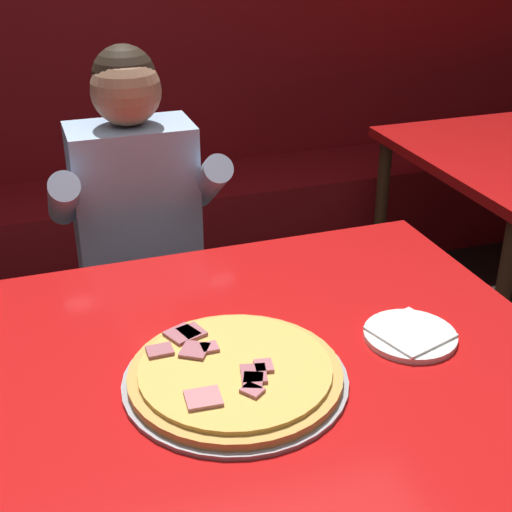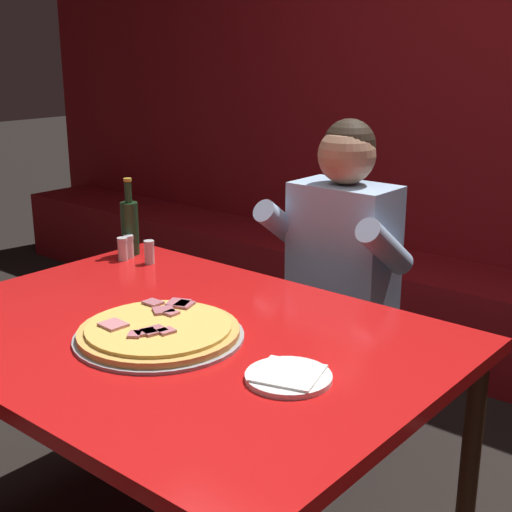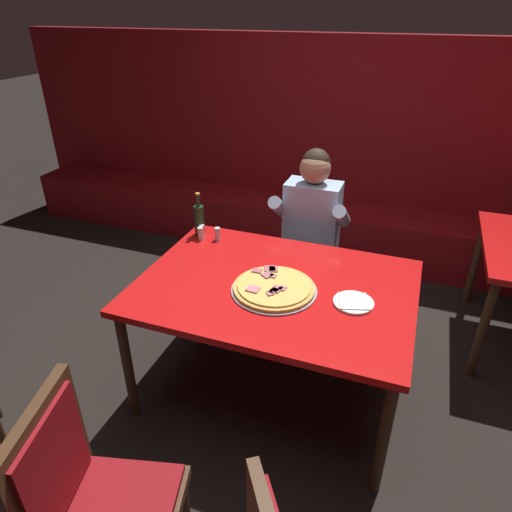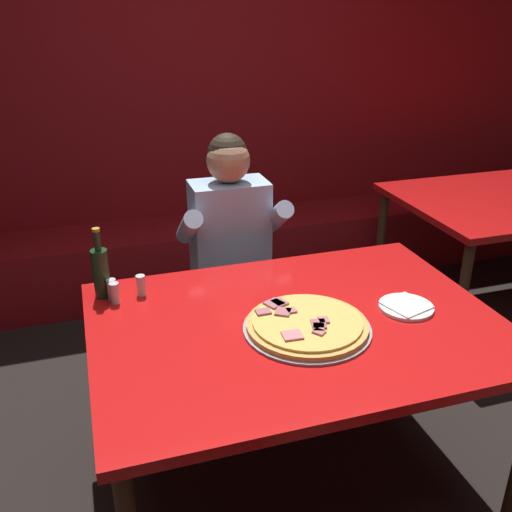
{
  "view_description": "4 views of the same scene",
  "coord_description": "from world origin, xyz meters",
  "px_view_note": "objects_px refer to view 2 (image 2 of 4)",
  "views": [
    {
      "loc": [
        -0.33,
        -1.21,
        1.65
      ],
      "look_at": [
        0.18,
        0.29,
        0.85
      ],
      "focal_mm": 50.0,
      "sensor_mm": 36.0,
      "label": 1
    },
    {
      "loc": [
        1.37,
        -1.27,
        1.53
      ],
      "look_at": [
        0.04,
        0.32,
        0.91
      ],
      "focal_mm": 50.0,
      "sensor_mm": 36.0,
      "label": 2
    },
    {
      "loc": [
        0.63,
        -2.03,
        2.12
      ],
      "look_at": [
        -0.19,
        0.19,
        0.8
      ],
      "focal_mm": 32.0,
      "sensor_mm": 36.0,
      "label": 3
    },
    {
      "loc": [
        -0.69,
        -1.7,
        1.85
      ],
      "look_at": [
        -0.11,
        0.17,
        0.97
      ],
      "focal_mm": 40.0,
      "sensor_mm": 36.0,
      "label": 4
    }
  ],
  "objects_px": {
    "plate_white_paper": "(288,376)",
    "beer_bottle": "(130,226)",
    "diner_seated_blue_shirt": "(330,277)",
    "shaker_oregano": "(123,250)",
    "shaker_red_pepper_flakes": "(149,253)",
    "shaker_black_pepper": "(129,248)",
    "pizza": "(159,332)",
    "main_dining_table": "(175,351)"
  },
  "relations": [
    {
      "from": "main_dining_table",
      "to": "shaker_red_pepper_flakes",
      "type": "height_order",
      "value": "shaker_red_pepper_flakes"
    },
    {
      "from": "plate_white_paper",
      "to": "beer_bottle",
      "type": "bearing_deg",
      "value": 157.5
    },
    {
      "from": "main_dining_table",
      "to": "shaker_black_pepper",
      "type": "distance_m",
      "value": 0.75
    },
    {
      "from": "plate_white_paper",
      "to": "shaker_black_pepper",
      "type": "relative_size",
      "value": 2.44
    },
    {
      "from": "main_dining_table",
      "to": "shaker_black_pepper",
      "type": "relative_size",
      "value": 17.51
    },
    {
      "from": "main_dining_table",
      "to": "shaker_red_pepper_flakes",
      "type": "distance_m",
      "value": 0.65
    },
    {
      "from": "beer_bottle",
      "to": "diner_seated_blue_shirt",
      "type": "distance_m",
      "value": 0.77
    },
    {
      "from": "plate_white_paper",
      "to": "shaker_black_pepper",
      "type": "height_order",
      "value": "shaker_black_pepper"
    },
    {
      "from": "main_dining_table",
      "to": "plate_white_paper",
      "type": "xyz_separation_m",
      "value": [
        0.44,
        -0.04,
        0.07
      ]
    },
    {
      "from": "plate_white_paper",
      "to": "pizza",
      "type": "bearing_deg",
      "value": -176.39
    },
    {
      "from": "pizza",
      "to": "shaker_red_pepper_flakes",
      "type": "bearing_deg",
      "value": 140.16
    },
    {
      "from": "shaker_black_pepper",
      "to": "shaker_red_pepper_flakes",
      "type": "bearing_deg",
      "value": -0.03
    },
    {
      "from": "shaker_red_pepper_flakes",
      "to": "diner_seated_blue_shirt",
      "type": "xyz_separation_m",
      "value": [
        0.5,
        0.42,
        -0.09
      ]
    },
    {
      "from": "main_dining_table",
      "to": "shaker_black_pepper",
      "type": "xyz_separation_m",
      "value": [
        -0.64,
        0.38,
        0.1
      ]
    },
    {
      "from": "shaker_black_pepper",
      "to": "beer_bottle",
      "type": "bearing_deg",
      "value": 130.85
    },
    {
      "from": "plate_white_paper",
      "to": "shaker_red_pepper_flakes",
      "type": "height_order",
      "value": "shaker_red_pepper_flakes"
    },
    {
      "from": "diner_seated_blue_shirt",
      "to": "shaker_black_pepper",
      "type": "bearing_deg",
      "value": -145.61
    },
    {
      "from": "pizza",
      "to": "beer_bottle",
      "type": "xyz_separation_m",
      "value": [
        -0.68,
        0.48,
        0.09
      ]
    },
    {
      "from": "beer_bottle",
      "to": "shaker_black_pepper",
      "type": "height_order",
      "value": "beer_bottle"
    },
    {
      "from": "main_dining_table",
      "to": "plate_white_paper",
      "type": "height_order",
      "value": "plate_white_paper"
    },
    {
      "from": "pizza",
      "to": "shaker_black_pepper",
      "type": "xyz_separation_m",
      "value": [
        -0.65,
        0.45,
        0.02
      ]
    },
    {
      "from": "plate_white_paper",
      "to": "diner_seated_blue_shirt",
      "type": "bearing_deg",
      "value": 118.26
    },
    {
      "from": "pizza",
      "to": "beer_bottle",
      "type": "relative_size",
      "value": 1.59
    },
    {
      "from": "main_dining_table",
      "to": "beer_bottle",
      "type": "bearing_deg",
      "value": 148.03
    },
    {
      "from": "pizza",
      "to": "diner_seated_blue_shirt",
      "type": "distance_m",
      "value": 0.87
    },
    {
      "from": "shaker_black_pepper",
      "to": "diner_seated_blue_shirt",
      "type": "xyz_separation_m",
      "value": [
        0.62,
        0.42,
        -0.09
      ]
    },
    {
      "from": "pizza",
      "to": "shaker_oregano",
      "type": "distance_m",
      "value": 0.76
    },
    {
      "from": "shaker_black_pepper",
      "to": "shaker_oregano",
      "type": "distance_m",
      "value": 0.04
    },
    {
      "from": "shaker_oregano",
      "to": "diner_seated_blue_shirt",
      "type": "distance_m",
      "value": 0.77
    },
    {
      "from": "shaker_black_pepper",
      "to": "shaker_oregano",
      "type": "relative_size",
      "value": 1.0
    },
    {
      "from": "diner_seated_blue_shirt",
      "to": "plate_white_paper",
      "type": "bearing_deg",
      "value": -61.74
    },
    {
      "from": "pizza",
      "to": "diner_seated_blue_shirt",
      "type": "relative_size",
      "value": 0.36
    },
    {
      "from": "shaker_red_pepper_flakes",
      "to": "shaker_black_pepper",
      "type": "bearing_deg",
      "value": 179.97
    },
    {
      "from": "beer_bottle",
      "to": "shaker_black_pepper",
      "type": "distance_m",
      "value": 0.09
    },
    {
      "from": "plate_white_paper",
      "to": "diner_seated_blue_shirt",
      "type": "height_order",
      "value": "diner_seated_blue_shirt"
    },
    {
      "from": "pizza",
      "to": "shaker_black_pepper",
      "type": "bearing_deg",
      "value": 145.48
    },
    {
      "from": "shaker_oregano",
      "to": "shaker_black_pepper",
      "type": "bearing_deg",
      "value": 102.31
    },
    {
      "from": "shaker_oregano",
      "to": "main_dining_table",
      "type": "bearing_deg",
      "value": -28.69
    },
    {
      "from": "shaker_red_pepper_flakes",
      "to": "pizza",
      "type": "bearing_deg",
      "value": -39.84
    },
    {
      "from": "pizza",
      "to": "plate_white_paper",
      "type": "height_order",
      "value": "pizza"
    },
    {
      "from": "pizza",
      "to": "shaker_oregano",
      "type": "xyz_separation_m",
      "value": [
        -0.64,
        0.41,
        0.02
      ]
    },
    {
      "from": "shaker_oregano",
      "to": "plate_white_paper",
      "type": "bearing_deg",
      "value": -19.84
    }
  ]
}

